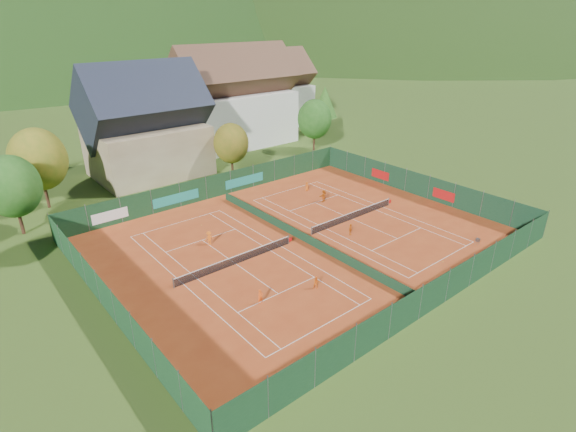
{
  "coord_description": "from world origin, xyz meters",
  "views": [
    {
      "loc": [
        -27.64,
        -31.42,
        21.54
      ],
      "look_at": [
        0.0,
        2.0,
        2.0
      ],
      "focal_mm": 28.0,
      "sensor_mm": 36.0,
      "label": 1
    }
  ],
  "objects_px": {
    "player_left_near": "(260,297)",
    "chalet": "(146,129)",
    "player_right_far_a": "(307,186)",
    "player_left_mid": "(316,283)",
    "hotel_block_b": "(270,93)",
    "player_right_far_b": "(324,196)",
    "player_right_near": "(350,229)",
    "player_left_far": "(209,238)",
    "hotel_block_a": "(235,103)",
    "ball_hopper": "(478,240)"
  },
  "relations": [
    {
      "from": "hotel_block_b",
      "to": "player_left_far",
      "type": "height_order",
      "value": "hotel_block_b"
    },
    {
      "from": "ball_hopper",
      "to": "chalet",
      "type": "bearing_deg",
      "value": 110.84
    },
    {
      "from": "hotel_block_a",
      "to": "player_left_far",
      "type": "xyz_separation_m",
      "value": [
        -23.89,
        -30.93,
        -6.64
      ]
    },
    {
      "from": "player_right_far_a",
      "to": "player_right_near",
      "type": "bearing_deg",
      "value": 66.1
    },
    {
      "from": "hotel_block_a",
      "to": "player_left_near",
      "type": "distance_m",
      "value": 50.34
    },
    {
      "from": "hotel_block_a",
      "to": "player_right_far_a",
      "type": "distance_m",
      "value": 27.35
    },
    {
      "from": "player_left_far",
      "to": "player_right_near",
      "type": "xyz_separation_m",
      "value": [
        12.75,
        -7.64,
        -0.11
      ]
    },
    {
      "from": "hotel_block_a",
      "to": "player_right_near",
      "type": "bearing_deg",
      "value": -106.12
    },
    {
      "from": "chalet",
      "to": "hotel_block_a",
      "type": "height_order",
      "value": "hotel_block_a"
    },
    {
      "from": "player_left_far",
      "to": "ball_hopper",
      "type": "bearing_deg",
      "value": 143.6
    },
    {
      "from": "player_left_near",
      "to": "chalet",
      "type": "bearing_deg",
      "value": 78.58
    },
    {
      "from": "player_right_far_a",
      "to": "player_right_far_b",
      "type": "xyz_separation_m",
      "value": [
        -0.94,
        -4.17,
        0.17
      ]
    },
    {
      "from": "chalet",
      "to": "hotel_block_a",
      "type": "distance_m",
      "value": 19.94
    },
    {
      "from": "hotel_block_a",
      "to": "hotel_block_b",
      "type": "relative_size",
      "value": 1.25
    },
    {
      "from": "player_right_near",
      "to": "hotel_block_b",
      "type": "bearing_deg",
      "value": 36.83
    },
    {
      "from": "player_left_near",
      "to": "player_right_near",
      "type": "bearing_deg",
      "value": 14.55
    },
    {
      "from": "player_right_far_b",
      "to": "player_left_far",
      "type": "bearing_deg",
      "value": -8.11
    },
    {
      "from": "hotel_block_a",
      "to": "player_right_near",
      "type": "relative_size",
      "value": 17.07
    },
    {
      "from": "player_right_far_b",
      "to": "player_left_near",
      "type": "bearing_deg",
      "value": 22.13
    },
    {
      "from": "ball_hopper",
      "to": "player_right_far_b",
      "type": "bearing_deg",
      "value": 102.39
    },
    {
      "from": "hotel_block_b",
      "to": "player_left_far",
      "type": "distance_m",
      "value": 54.65
    },
    {
      "from": "hotel_block_a",
      "to": "player_left_near",
      "type": "relative_size",
      "value": 15.86
    },
    {
      "from": "ball_hopper",
      "to": "player_right_near",
      "type": "xyz_separation_m",
      "value": [
        -8.3,
        9.87,
        0.08
      ]
    },
    {
      "from": "hotel_block_b",
      "to": "player_left_mid",
      "type": "bearing_deg",
      "value": -124.01
    },
    {
      "from": "hotel_block_a",
      "to": "ball_hopper",
      "type": "bearing_deg",
      "value": -93.36
    },
    {
      "from": "hotel_block_a",
      "to": "player_right_near",
      "type": "height_order",
      "value": "hotel_block_a"
    },
    {
      "from": "player_right_far_b",
      "to": "ball_hopper",
      "type": "bearing_deg",
      "value": 91.13
    },
    {
      "from": "chalet",
      "to": "ball_hopper",
      "type": "relative_size",
      "value": 20.25
    },
    {
      "from": "player_left_near",
      "to": "player_left_mid",
      "type": "bearing_deg",
      "value": -14.87
    },
    {
      "from": "hotel_block_b",
      "to": "player_left_near",
      "type": "height_order",
      "value": "hotel_block_b"
    },
    {
      "from": "player_left_near",
      "to": "player_right_far_b",
      "type": "bearing_deg",
      "value": 32.81
    },
    {
      "from": "player_right_far_a",
      "to": "player_right_far_b",
      "type": "bearing_deg",
      "value": 75.54
    },
    {
      "from": "player_left_mid",
      "to": "hotel_block_a",
      "type": "bearing_deg",
      "value": 95.06
    },
    {
      "from": "chalet",
      "to": "player_left_near",
      "type": "bearing_deg",
      "value": -100.83
    },
    {
      "from": "player_left_mid",
      "to": "player_right_far_a",
      "type": "bearing_deg",
      "value": 80.83
    },
    {
      "from": "ball_hopper",
      "to": "player_right_far_a",
      "type": "bearing_deg",
      "value": 97.84
    },
    {
      "from": "chalet",
      "to": "player_left_mid",
      "type": "height_order",
      "value": "chalet"
    },
    {
      "from": "hotel_block_b",
      "to": "player_left_mid",
      "type": "height_order",
      "value": "hotel_block_b"
    },
    {
      "from": "hotel_block_b",
      "to": "player_left_mid",
      "type": "distance_m",
      "value": 62.85
    },
    {
      "from": "chalet",
      "to": "player_right_far_a",
      "type": "relative_size",
      "value": 12.97
    },
    {
      "from": "hotel_block_b",
      "to": "player_left_far",
      "type": "relative_size",
      "value": 11.67
    },
    {
      "from": "ball_hopper",
      "to": "player_left_mid",
      "type": "bearing_deg",
      "value": 165.83
    },
    {
      "from": "ball_hopper",
      "to": "player_right_far_a",
      "type": "distance_m",
      "value": 22.84
    },
    {
      "from": "hotel_block_b",
      "to": "player_left_mid",
      "type": "xyz_separation_m",
      "value": [
        -35.0,
        -51.86,
        -6.02
      ]
    },
    {
      "from": "hotel_block_a",
      "to": "player_right_far_b",
      "type": "bearing_deg",
      "value": -102.96
    },
    {
      "from": "player_left_near",
      "to": "player_right_far_b",
      "type": "height_order",
      "value": "player_right_far_b"
    },
    {
      "from": "player_right_far_a",
      "to": "player_left_mid",
      "type": "bearing_deg",
      "value": 48.44
    },
    {
      "from": "hotel_block_a",
      "to": "player_left_mid",
      "type": "bearing_deg",
      "value": -115.58
    },
    {
      "from": "player_left_far",
      "to": "player_right_near",
      "type": "relative_size",
      "value": 1.17
    },
    {
      "from": "chalet",
      "to": "hotel_block_a",
      "type": "bearing_deg",
      "value": 17.53
    }
  ]
}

